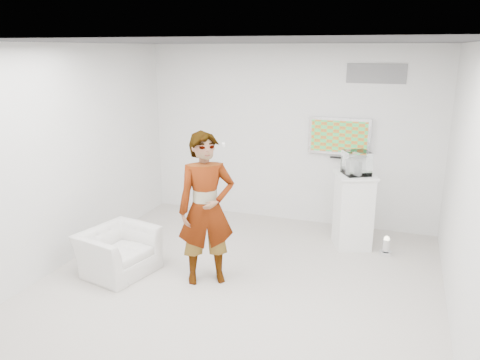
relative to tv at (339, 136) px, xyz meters
The scene contains 10 objects.
room 2.59m from the tv, 109.13° to the right, with size 5.01×5.01×3.00m.
tv is the anchor object (origin of this frame).
logo_decal 1.12m from the tv, ahead, with size 0.90×0.02×0.30m, color slate.
person 2.89m from the tv, 116.56° to the right, with size 0.72×0.47×1.96m, color silver.
armchair 3.90m from the tv, 132.29° to the right, with size 0.92×0.81×0.60m, color silver.
pedestal 1.32m from the tv, 64.89° to the right, with size 0.55×0.55×1.14m, color white.
floor_uplight 1.93m from the tv, 47.02° to the right, with size 0.18×0.18×0.28m, color white.
vitrine 0.91m from the tv, 64.89° to the right, with size 0.35×0.35×0.35m, color white.
console 0.93m from the tv, 64.89° to the right, with size 0.05×0.16×0.23m, color white.
wii_remote 2.55m from the tv, 116.32° to the right, with size 0.03×0.12×0.03m, color white.
Camera 1 is at (1.84, -5.17, 2.94)m, focal length 35.00 mm.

